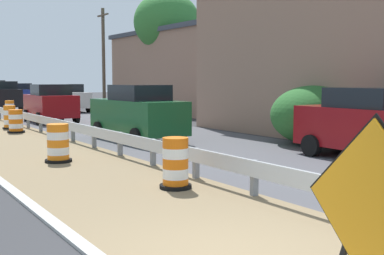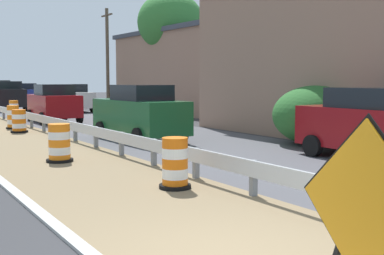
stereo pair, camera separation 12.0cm
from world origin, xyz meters
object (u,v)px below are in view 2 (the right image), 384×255
(traffic_barrel_nearest, at_px, (175,165))
(utility_pole_near, at_px, (269,47))
(car_mid_far_lane, at_px, (25,94))
(traffic_barrel_mid, at_px, (19,122))
(traffic_barrel_close, at_px, (59,145))
(traffic_barrel_far, at_px, (13,118))
(car_distant_c, at_px, (1,90))
(car_trailing_near_lane, at_px, (72,98))
(car_distant_b, at_px, (54,103))
(traffic_barrel_farther, at_px, (14,109))
(car_lead_far_lane, at_px, (140,113))
(warning_sign_diamond, at_px, (364,213))
(car_trailing_far_lane, at_px, (7,96))
(utility_pole_mid, at_px, (107,58))
(car_distant_a, at_px, (374,124))

(traffic_barrel_nearest, height_order, utility_pole_near, utility_pole_near)
(traffic_barrel_nearest, xyz_separation_m, car_mid_far_lane, (6.37, 38.15, 0.50))
(traffic_barrel_mid, bearing_deg, traffic_barrel_close, -96.09)
(traffic_barrel_far, xyz_separation_m, car_distant_c, (6.59, 35.15, 0.62))
(traffic_barrel_far, relative_size, car_trailing_near_lane, 0.26)
(car_distant_b, relative_size, car_distant_c, 0.96)
(traffic_barrel_farther, xyz_separation_m, car_distant_c, (4.68, 26.77, 0.67))
(traffic_barrel_farther, xyz_separation_m, car_distant_b, (0.76, -5.86, 0.57))
(traffic_barrel_close, xyz_separation_m, car_lead_far_lane, (4.01, 3.13, 0.56))
(warning_sign_diamond, xyz_separation_m, car_trailing_far_lane, (4.35, 35.04, 0.02))
(traffic_barrel_mid, distance_m, car_trailing_near_lane, 13.95)
(traffic_barrel_far, bearing_deg, utility_pole_near, -36.37)
(car_trailing_far_lane, height_order, car_distant_b, car_trailing_far_lane)
(traffic_barrel_close, distance_m, car_distant_c, 45.95)
(traffic_barrel_farther, distance_m, car_lead_far_lane, 15.45)
(car_distant_c, bearing_deg, utility_pole_mid, 6.26)
(traffic_barrel_nearest, distance_m, car_trailing_far_lane, 29.36)
(utility_pole_mid, bearing_deg, car_distant_a, -96.41)
(traffic_barrel_close, relative_size, traffic_barrel_farther, 1.08)
(traffic_barrel_nearest, distance_m, traffic_barrel_close, 4.65)
(traffic_barrel_close, distance_m, traffic_barrel_mid, 8.39)
(traffic_barrel_far, distance_m, car_distant_a, 16.01)
(car_mid_far_lane, relative_size, car_trailing_far_lane, 0.95)
(traffic_barrel_mid, relative_size, car_distant_a, 0.22)
(traffic_barrel_close, relative_size, traffic_barrel_far, 0.97)
(traffic_barrel_close, height_order, car_lead_far_lane, car_lead_far_lane)
(traffic_barrel_close, height_order, car_distant_a, car_distant_a)
(car_mid_far_lane, distance_m, utility_pole_near, 30.63)
(car_distant_c, height_order, utility_pole_mid, utility_pole_mid)
(car_mid_far_lane, bearing_deg, traffic_barrel_nearest, -11.31)
(warning_sign_diamond, relative_size, utility_pole_near, 0.28)
(car_trailing_near_lane, distance_m, car_distant_a, 25.17)
(car_mid_far_lane, bearing_deg, car_trailing_far_lane, -23.23)
(car_trailing_near_lane, relative_size, car_distant_a, 0.94)
(car_trailing_far_lane, distance_m, utility_pole_near, 22.55)
(car_mid_far_lane, height_order, car_distant_b, car_distant_b)
(warning_sign_diamond, xyz_separation_m, car_distant_b, (4.23, 23.04, -0.04))
(warning_sign_diamond, bearing_deg, traffic_barrel_close, -87.71)
(utility_pole_mid, bearing_deg, car_mid_far_lane, 102.79)
(traffic_barrel_mid, height_order, car_mid_far_lane, car_mid_far_lane)
(traffic_barrel_mid, xyz_separation_m, utility_pole_near, (9.54, -5.09, 3.25))
(traffic_barrel_mid, distance_m, car_distant_c, 37.58)
(traffic_barrel_farther, relative_size, car_trailing_near_lane, 0.23)
(car_distant_c, bearing_deg, car_mid_far_lane, -1.26)
(warning_sign_diamond, xyz_separation_m, utility_pole_mid, (10.76, 31.20, 2.83))
(car_mid_far_lane, bearing_deg, traffic_barrel_mid, -16.18)
(car_distant_a, bearing_deg, traffic_barrel_close, -121.01)
(car_distant_c, xyz_separation_m, utility_pole_near, (2.78, -42.05, 2.58))
(car_trailing_far_lane, xyz_separation_m, car_distant_a, (3.56, -29.19, -0.06))
(car_trailing_near_lane, height_order, car_trailing_far_lane, car_trailing_far_lane)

